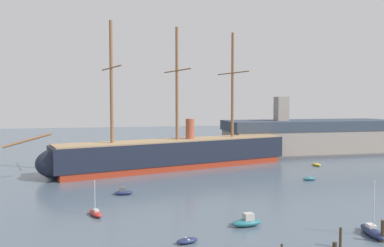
{
  "coord_description": "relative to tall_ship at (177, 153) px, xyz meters",
  "views": [
    {
      "loc": [
        -17.34,
        -26.54,
        14.76
      ],
      "look_at": [
        -1.96,
        43.0,
        10.69
      ],
      "focal_mm": 36.23,
      "sensor_mm": 36.0,
      "label": 1
    }
  ],
  "objects": [
    {
      "name": "motorboat_far_left",
      "position": [
        -25.5,
        -2.44,
        -2.75
      ],
      "size": [
        4.55,
        3.46,
        1.77
      ],
      "color": "#7FB2D6",
      "rests_on": "ground"
    },
    {
      "name": "dinghy_distant_centre",
      "position": [
        2.19,
        5.38,
        -3.11
      ],
      "size": [
        1.49,
        2.36,
        0.52
      ],
      "color": "#1E284C",
      "rests_on": "ground"
    },
    {
      "name": "sailboat_mid_left",
      "position": [
        -16.69,
        -32.98,
        -2.98
      ],
      "size": [
        2.24,
        3.7,
        4.62
      ],
      "color": "#B22D28",
      "rests_on": "ground"
    },
    {
      "name": "mooring_piling_midwater",
      "position": [
        13.05,
        -49.09,
        -2.21
      ],
      "size": [
        0.41,
        0.41,
        2.32
      ],
      "primitive_type": "cylinder",
      "color": "#423323",
      "rests_on": "ground"
    },
    {
      "name": "dockside_warehouse_right",
      "position": [
        40.17,
        14.54,
        1.39
      ],
      "size": [
        51.33,
        17.55,
        16.04
      ],
      "color": "#565659",
      "rests_on": "ground"
    },
    {
      "name": "motorboat_alongside_bow",
      "position": [
        -12.7,
        -22.37,
        -2.94
      ],
      "size": [
        2.9,
        1.21,
        1.22
      ],
      "color": "#1E284C",
      "rests_on": "ground"
    },
    {
      "name": "dinghy_alongside_stern",
      "position": [
        21.92,
        -18.37,
        -3.05
      ],
      "size": [
        2.64,
        1.16,
        0.62
      ],
      "color": "#236670",
      "rests_on": "ground"
    },
    {
      "name": "mooring_piling_left_pair",
      "position": [
        7.81,
        -49.49,
        -2.34
      ],
      "size": [
        0.28,
        0.28,
        2.05
      ],
      "primitive_type": "cylinder",
      "color": "#423323",
      "rests_on": "ground"
    },
    {
      "name": "sailboat_foreground_right",
      "position": [
        13.24,
        -47.16,
        -2.85
      ],
      "size": [
        2.34,
        4.92,
        6.16
      ],
      "color": "#1E284C",
      "rests_on": "ground"
    },
    {
      "name": "motorboat_near_centre",
      "position": [
        0.9,
        -41.19,
        -2.82
      ],
      "size": [
        3.83,
        1.85,
        1.56
      ],
      "color": "#236670",
      "rests_on": "ground"
    },
    {
      "name": "tall_ship",
      "position": [
        0.0,
        0.0,
        0.0
      ],
      "size": [
        62.73,
        23.15,
        30.9
      ],
      "color": "maroon",
      "rests_on": "ground"
    },
    {
      "name": "seagull_in_flight",
      "position": [
        -7.7,
        -29.74,
        10.67
      ],
      "size": [
        0.98,
        0.62,
        0.13
      ],
      "color": "silver"
    },
    {
      "name": "dinghy_far_right",
      "position": [
        31.66,
        -4.05,
        -3.04
      ],
      "size": [
        1.73,
        2.89,
        0.64
      ],
      "color": "gold",
      "rests_on": "ground"
    },
    {
      "name": "dinghy_foreground_left",
      "position": [
        -7.12,
        -45.06,
        -3.08
      ],
      "size": [
        2.58,
        1.57,
        0.57
      ],
      "color": "#1E284C",
      "rests_on": "ground"
    }
  ]
}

